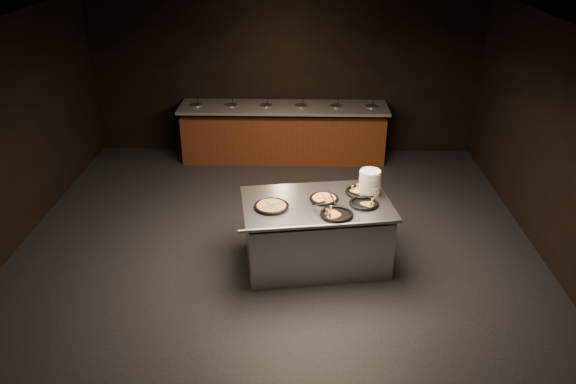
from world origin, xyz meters
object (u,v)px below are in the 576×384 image
object	(u,v)px
serving_counter	(316,234)
pan_veggie_whole	(271,206)
plate_stack	(370,182)
pan_cheese_whole	(324,198)

from	to	relation	value
serving_counter	pan_veggie_whole	size ratio (longest dim) A/B	4.67
plate_stack	pan_cheese_whole	size ratio (longest dim) A/B	0.88
plate_stack	pan_veggie_whole	size ratio (longest dim) A/B	0.75
pan_veggie_whole	serving_counter	bearing A→B (deg)	15.43
pan_veggie_whole	pan_cheese_whole	xyz separation A→B (m)	(0.64, 0.22, -0.00)
plate_stack	pan_veggie_whole	world-z (taller)	plate_stack
serving_counter	plate_stack	world-z (taller)	plate_stack
pan_veggie_whole	pan_cheese_whole	distance (m)	0.68
plate_stack	pan_veggie_whole	xyz separation A→B (m)	(-1.22, -0.41, -0.14)
serving_counter	pan_cheese_whole	world-z (taller)	pan_cheese_whole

